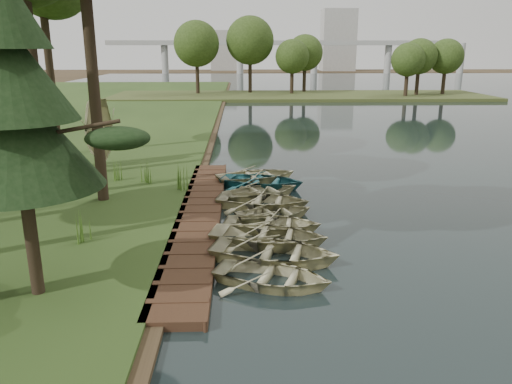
{
  "coord_description": "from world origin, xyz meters",
  "views": [
    {
      "loc": [
        -0.01,
        -18.11,
        6.25
      ],
      "look_at": [
        0.55,
        -0.1,
        1.1
      ],
      "focal_mm": 35.0,
      "sensor_mm": 36.0,
      "label": 1
    }
  ],
  "objects_px": {
    "stored_rowboat": "(101,160)",
    "pine_tree": "(13,102)",
    "rowboat_2": "(269,234)",
    "rowboat_0": "(272,274)",
    "boardwalk": "(200,216)",
    "rowboat_1": "(275,250)"
  },
  "relations": [
    {
      "from": "stored_rowboat",
      "to": "pine_tree",
      "type": "relative_size",
      "value": 0.45
    },
    {
      "from": "rowboat_2",
      "to": "pine_tree",
      "type": "bearing_deg",
      "value": 133.8
    },
    {
      "from": "rowboat_0",
      "to": "stored_rowboat",
      "type": "distance_m",
      "value": 15.74
    },
    {
      "from": "boardwalk",
      "to": "rowboat_0",
      "type": "xyz_separation_m",
      "value": [
        2.42,
        -5.7,
        0.24
      ]
    },
    {
      "from": "rowboat_0",
      "to": "rowboat_2",
      "type": "xyz_separation_m",
      "value": [
        0.07,
        2.9,
        0.06
      ]
    },
    {
      "from": "rowboat_2",
      "to": "pine_tree",
      "type": "xyz_separation_m",
      "value": [
        -6.09,
        -3.62,
        4.66
      ]
    },
    {
      "from": "stored_rowboat",
      "to": "boardwalk",
      "type": "bearing_deg",
      "value": -104.83
    },
    {
      "from": "rowboat_0",
      "to": "rowboat_1",
      "type": "distance_m",
      "value": 1.52
    },
    {
      "from": "boardwalk",
      "to": "pine_tree",
      "type": "height_order",
      "value": "pine_tree"
    },
    {
      "from": "boardwalk",
      "to": "pine_tree",
      "type": "xyz_separation_m",
      "value": [
        -3.6,
        -6.42,
        4.96
      ]
    },
    {
      "from": "rowboat_2",
      "to": "boardwalk",
      "type": "bearing_deg",
      "value": 54.72
    },
    {
      "from": "rowboat_2",
      "to": "pine_tree",
      "type": "height_order",
      "value": "pine_tree"
    },
    {
      "from": "boardwalk",
      "to": "rowboat_0",
      "type": "bearing_deg",
      "value": -66.96
    },
    {
      "from": "stored_rowboat",
      "to": "rowboat_2",
      "type": "bearing_deg",
      "value": -103.36
    },
    {
      "from": "boardwalk",
      "to": "rowboat_2",
      "type": "height_order",
      "value": "rowboat_2"
    },
    {
      "from": "boardwalk",
      "to": "pine_tree",
      "type": "bearing_deg",
      "value": -119.26
    },
    {
      "from": "rowboat_0",
      "to": "stored_rowboat",
      "type": "height_order",
      "value": "stored_rowboat"
    },
    {
      "from": "rowboat_0",
      "to": "rowboat_2",
      "type": "distance_m",
      "value": 2.9
    },
    {
      "from": "rowboat_1",
      "to": "stored_rowboat",
      "type": "xyz_separation_m",
      "value": [
        -8.31,
        11.95,
        0.21
      ]
    },
    {
      "from": "rowboat_2",
      "to": "rowboat_0",
      "type": "bearing_deg",
      "value": -168.26
    },
    {
      "from": "boardwalk",
      "to": "stored_rowboat",
      "type": "bearing_deg",
      "value": 126.43
    },
    {
      "from": "rowboat_1",
      "to": "rowboat_2",
      "type": "distance_m",
      "value": 1.39
    }
  ]
}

